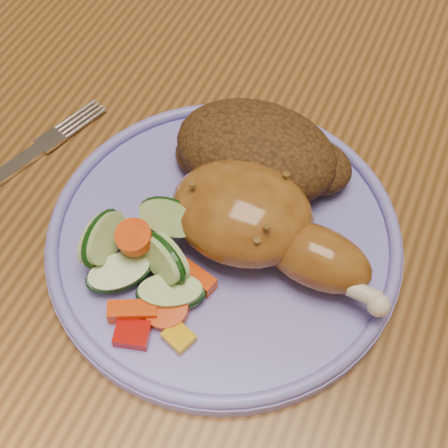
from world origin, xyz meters
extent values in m
plane|color=#55351D|center=(0.00, 0.00, 0.00)|extent=(4.00, 4.00, 0.00)
cube|color=brown|center=(0.00, 0.00, 0.73)|extent=(0.90, 1.40, 0.04)
cube|color=brown|center=(-0.39, 0.64, 0.35)|extent=(0.06, 0.06, 0.71)
cube|color=#4C2D16|center=(0.00, 0.55, 0.43)|extent=(0.42, 0.42, 0.04)
cylinder|color=#4C2D16|center=(-0.18, 0.37, 0.21)|extent=(0.04, 0.04, 0.41)
cylinder|color=#4C2D16|center=(-0.18, 0.73, 0.21)|extent=(0.04, 0.04, 0.41)
cylinder|color=#4C2D16|center=(0.18, 0.37, 0.21)|extent=(0.04, 0.04, 0.41)
cylinder|color=#7970D3|center=(-0.06, -0.05, 0.76)|extent=(0.28, 0.28, 0.01)
torus|color=#7970D3|center=(-0.06, -0.05, 0.77)|extent=(0.28, 0.28, 0.01)
ellipsoid|color=#91571E|center=(-0.05, -0.05, 0.79)|extent=(0.11, 0.09, 0.06)
ellipsoid|color=#91571E|center=(0.02, -0.06, 0.78)|extent=(0.09, 0.05, 0.04)
sphere|color=beige|center=(0.07, -0.08, 0.78)|extent=(0.02, 0.02, 0.02)
ellipsoid|color=#4D2E13|center=(-0.06, 0.02, 0.79)|extent=(0.13, 0.10, 0.06)
ellipsoid|color=#4D2E13|center=(-0.01, 0.03, 0.78)|extent=(0.07, 0.05, 0.04)
ellipsoid|color=#4D2E13|center=(-0.10, 0.01, 0.77)|extent=(0.06, 0.05, 0.03)
cube|color=#A50A05|center=(-0.08, -0.16, 0.77)|extent=(0.03, 0.03, 0.01)
cube|color=#E5A507|center=(-0.05, -0.15, 0.77)|extent=(0.02, 0.02, 0.01)
cylinder|color=#F64308|center=(-0.11, -0.10, 0.79)|extent=(0.03, 0.03, 0.02)
cube|color=#F64308|center=(-0.06, -0.10, 0.77)|extent=(0.03, 0.02, 0.01)
cylinder|color=#F64308|center=(-0.07, -0.13, 0.77)|extent=(0.03, 0.03, 0.02)
cube|color=#F64308|center=(-0.09, -0.14, 0.77)|extent=(0.04, 0.03, 0.01)
cylinder|color=#BFDA8E|center=(-0.11, -0.12, 0.77)|extent=(0.07, 0.07, 0.03)
cylinder|color=#BFDA8E|center=(-0.07, -0.12, 0.77)|extent=(0.06, 0.06, 0.02)
cylinder|color=#BFDA8E|center=(-0.11, -0.09, 0.77)|extent=(0.05, 0.05, 0.02)
cylinder|color=#BFDA8E|center=(-0.13, -0.11, 0.79)|extent=(0.04, 0.05, 0.05)
cylinder|color=#BFDA8E|center=(-0.08, -0.10, 0.78)|extent=(0.05, 0.05, 0.05)
cylinder|color=#BFDA8E|center=(-0.09, -0.07, 0.79)|extent=(0.05, 0.04, 0.04)
cube|color=silver|center=(-0.24, -0.02, 0.75)|extent=(0.04, 0.07, 0.00)
camera|label=1|loc=(0.05, -0.29, 1.17)|focal=50.00mm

